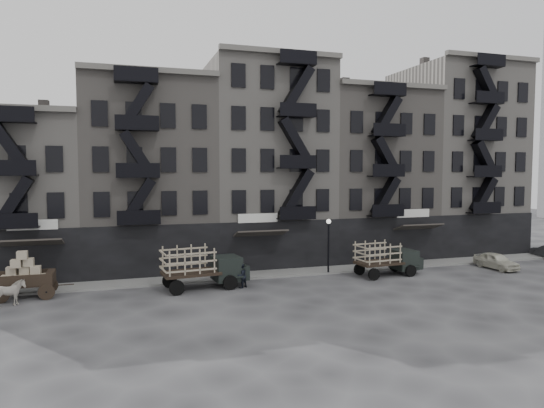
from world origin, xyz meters
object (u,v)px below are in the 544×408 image
object	(u,v)px
horse	(7,294)
stake_truck_east	(387,256)
stake_truck_west	(203,264)
pedestrian_mid	(242,276)
wagon	(24,271)
car_east	(496,261)

from	to	relation	value
horse	stake_truck_east	bearing A→B (deg)	-106.72
stake_truck_west	pedestrian_mid	size ratio (longest dim) A/B	3.60
stake_truck_west	pedestrian_mid	bearing A→B (deg)	-18.87
stake_truck_east	pedestrian_mid	distance (m)	11.53
horse	stake_truck_west	distance (m)	11.74
stake_truck_east	pedestrian_mid	xyz separation A→B (m)	(-11.50, -0.40, -0.66)
stake_truck_west	pedestrian_mid	distance (m)	2.76
wagon	stake_truck_west	xyz separation A→B (m)	(11.09, -0.90, -0.04)
stake_truck_west	pedestrian_mid	world-z (taller)	stake_truck_west
pedestrian_mid	wagon	bearing A→B (deg)	-37.27
wagon	stake_truck_east	world-z (taller)	wagon
stake_truck_west	wagon	bearing A→B (deg)	168.83
horse	stake_truck_west	world-z (taller)	stake_truck_west
wagon	pedestrian_mid	size ratio (longest dim) A/B	2.13
stake_truck_west	car_east	world-z (taller)	stake_truck_west
car_east	pedestrian_mid	world-z (taller)	pedestrian_mid
stake_truck_east	pedestrian_mid	bearing A→B (deg)	177.65
wagon	stake_truck_west	distance (m)	11.13
horse	wagon	distance (m)	2.16
stake_truck_west	stake_truck_east	world-z (taller)	stake_truck_west
car_east	horse	bearing A→B (deg)	176.93
stake_truck_west	stake_truck_east	size ratio (longest dim) A/B	1.12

